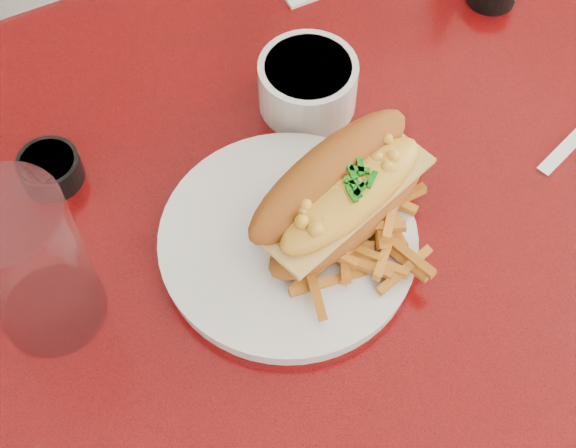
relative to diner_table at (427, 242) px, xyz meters
name	(u,v)px	position (x,y,z in m)	size (l,w,h in m)	color
ground	(377,411)	(0.00, 0.00, -0.61)	(8.00, 8.00, 0.00)	beige
diner_table	(427,242)	(0.00, 0.00, 0.00)	(1.23, 0.83, 0.77)	#B40B0D
booth_bench_far	(184,6)	(0.00, 0.81, -0.32)	(1.20, 0.51, 0.90)	maroon
dinner_plate	(288,241)	(-0.19, -0.01, 0.17)	(0.30, 0.30, 0.02)	silver
mac_hoagie	(343,193)	(-0.13, -0.01, 0.21)	(0.21, 0.15, 0.09)	#994F18
fries_pile	(353,237)	(-0.14, -0.05, 0.19)	(0.11, 0.10, 0.03)	orange
fork	(344,211)	(-0.13, -0.01, 0.18)	(0.04, 0.15, 0.00)	silver
gravy_ramekin	(308,84)	(-0.09, 0.13, 0.19)	(0.12, 0.12, 0.06)	silver
sauce_cup_left	(50,169)	(-0.36, 0.16, 0.18)	(0.06, 0.06, 0.03)	black
water_tumbler	(30,266)	(-0.40, 0.02, 0.24)	(0.09, 0.09, 0.16)	#A6C4D5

